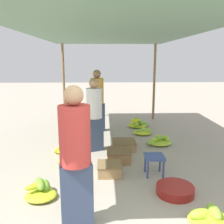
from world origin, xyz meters
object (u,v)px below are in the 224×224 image
(banana_pile_left_2, at_px, (41,190))
(shopper_walking_far, at_px, (94,114))
(banana_pile_right_1, at_px, (159,141))
(banana_pile_right_2, at_px, (210,218))
(banana_pile_left_1, at_px, (64,149))
(crate_mid, at_px, (110,169))
(banana_pile_right_3, at_px, (138,124))
(stool, at_px, (154,159))
(basin_black, at_px, (175,190))
(banana_pile_left_0, at_px, (72,160))
(banana_pile_left_3, at_px, (75,137))
(banana_pile_right_0, at_px, (144,132))
(shopper_walking_mid, at_px, (97,100))
(crate_near, at_px, (124,145))
(crate_far, at_px, (119,156))
(vendor_foreground, at_px, (75,156))

(banana_pile_left_2, height_order, shopper_walking_far, shopper_walking_far)
(banana_pile_right_1, distance_m, banana_pile_right_2, 2.99)
(banana_pile_left_1, relative_size, banana_pile_left_2, 0.86)
(crate_mid, bearing_deg, banana_pile_right_3, 73.53)
(stool, relative_size, basin_black, 0.63)
(stool, relative_size, banana_pile_right_2, 0.66)
(banana_pile_left_0, height_order, shopper_walking_far, shopper_walking_far)
(banana_pile_left_2, height_order, banana_pile_left_3, banana_pile_left_2)
(banana_pile_left_2, relative_size, banana_pile_right_0, 0.97)
(shopper_walking_mid, bearing_deg, crate_near, -66.46)
(stool, relative_size, banana_pile_left_1, 0.80)
(banana_pile_right_3, xyz_separation_m, shopper_walking_far, (-1.24, -1.94, 0.75))
(banana_pile_right_1, bearing_deg, crate_mid, -127.93)
(crate_far, bearing_deg, vendor_foreground, -107.86)
(banana_pile_left_2, relative_size, crate_near, 0.99)
(banana_pile_right_2, bearing_deg, banana_pile_right_1, 89.73)
(banana_pile_left_3, bearing_deg, crate_far, -52.98)
(banana_pile_left_1, bearing_deg, basin_black, -42.48)
(shopper_walking_mid, bearing_deg, banana_pile_right_0, -14.72)
(vendor_foreground, relative_size, banana_pile_right_1, 2.78)
(banana_pile_left_2, xyz_separation_m, crate_mid, (1.04, 0.70, 0.00))
(shopper_walking_mid, bearing_deg, banana_pile_right_1, -37.34)
(vendor_foreground, bearing_deg, basin_black, 25.16)
(banana_pile_left_3, distance_m, crate_near, 1.39)
(banana_pile_left_1, bearing_deg, vendor_foreground, -77.42)
(crate_near, bearing_deg, banana_pile_left_3, 149.94)
(banana_pile_left_1, height_order, banana_pile_left_2, banana_pile_left_2)
(banana_pile_left_1, xyz_separation_m, crate_near, (1.34, 0.16, 0.03))
(banana_pile_left_3, distance_m, banana_pile_right_3, 2.15)
(vendor_foreground, bearing_deg, shopper_walking_far, 87.25)
(shopper_walking_far, bearing_deg, banana_pile_right_1, 13.08)
(crate_near, distance_m, shopper_walking_far, 0.99)
(vendor_foreground, distance_m, banana_pile_left_0, 2.07)
(crate_near, height_order, crate_mid, crate_mid)
(banana_pile_right_2, relative_size, shopper_walking_mid, 0.32)
(stool, bearing_deg, shopper_walking_far, 130.75)
(vendor_foreground, height_order, basin_black, vendor_foreground)
(stool, bearing_deg, banana_pile_right_1, 74.60)
(stool, height_order, shopper_walking_far, shopper_walking_far)
(banana_pile_left_0, relative_size, crate_far, 1.36)
(banana_pile_left_1, relative_size, crate_far, 0.95)
(basin_black, bearing_deg, banana_pile_left_2, -179.78)
(banana_pile_left_0, distance_m, banana_pile_left_1, 0.64)
(basin_black, relative_size, banana_pile_left_1, 1.27)
(banana_pile_right_3, relative_size, shopper_walking_far, 0.42)
(banana_pile_right_2, xyz_separation_m, shopper_walking_far, (-1.53, 2.63, 0.76))
(crate_mid, relative_size, crate_far, 0.91)
(vendor_foreground, bearing_deg, crate_mid, 72.40)
(banana_pile_left_0, height_order, banana_pile_left_1, banana_pile_left_0)
(banana_pile_right_2, bearing_deg, basin_black, 108.42)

